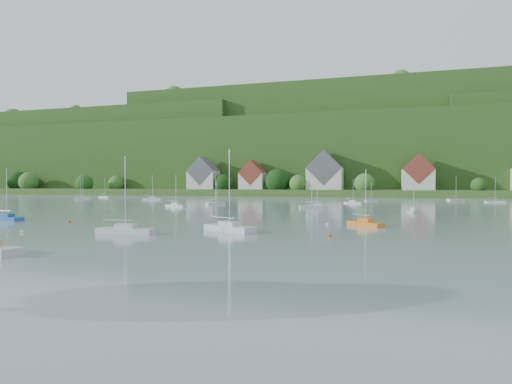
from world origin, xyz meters
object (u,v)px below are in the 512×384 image
Objects in this scene: near_sailboat_4 at (229,227)px; near_sailboat_1 at (7,218)px; near_sailboat_3 at (125,230)px; near_sailboat_5 at (366,223)px.

near_sailboat_1 is at bearing -159.06° from near_sailboat_4.
near_sailboat_3 reaches higher than near_sailboat_1.
near_sailboat_3 is at bearing -9.78° from near_sailboat_1.
near_sailboat_5 is at bearing 17.79° from near_sailboat_1.
near_sailboat_3 is 1.16× the size of near_sailboat_5.
near_sailboat_5 is (26.06, 17.25, -0.04)m from near_sailboat_3.
near_sailboat_1 is 54.62m from near_sailboat_5.
near_sailboat_3 is 31.25m from near_sailboat_5.
near_sailboat_4 reaches higher than near_sailboat_5.
near_sailboat_4 is (10.61, 5.70, 0.03)m from near_sailboat_3.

